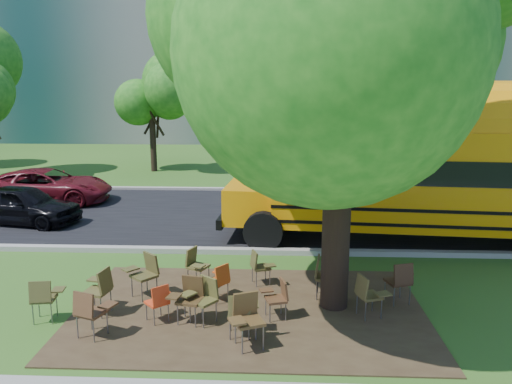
{
  "coord_description": "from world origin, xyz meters",
  "views": [
    {
      "loc": [
        1.54,
        -9.82,
        4.47
      ],
      "look_at": [
        0.91,
        4.47,
        1.39
      ],
      "focal_mm": 35.0,
      "sensor_mm": 36.0,
      "label": 1
    }
  ],
  "objects_px": {
    "chair_1": "(90,309)",
    "chair_12": "(324,273)",
    "chair_6": "(278,295)",
    "black_car": "(22,205)",
    "chair_0": "(44,296)",
    "school_bus": "(487,179)",
    "chair_4": "(241,311)",
    "chair_10": "(196,263)",
    "chair_14": "(259,265)",
    "chair_3": "(204,295)",
    "chair_8": "(100,286)",
    "chair_5": "(246,315)",
    "main_tree": "(344,6)",
    "chair_15": "(189,295)",
    "chair_2": "(159,299)",
    "chair_7": "(368,292)",
    "chair_13": "(401,278)",
    "bg_car_red": "(47,186)",
    "chair_9": "(145,271)",
    "chair_11": "(219,278)"
  },
  "relations": [
    {
      "from": "main_tree",
      "to": "chair_5",
      "type": "bearing_deg",
      "value": -134.95
    },
    {
      "from": "chair_4",
      "to": "chair_0",
      "type": "bearing_deg",
      "value": 169.58
    },
    {
      "from": "chair_12",
      "to": "chair_15",
      "type": "distance_m",
      "value": 2.9
    },
    {
      "from": "chair_8",
      "to": "chair_14",
      "type": "relative_size",
      "value": 1.19
    },
    {
      "from": "chair_12",
      "to": "chair_15",
      "type": "xyz_separation_m",
      "value": [
        -2.65,
        -1.19,
        -0.01
      ]
    },
    {
      "from": "chair_6",
      "to": "chair_10",
      "type": "xyz_separation_m",
      "value": [
        -1.86,
        1.57,
        0.04
      ]
    },
    {
      "from": "main_tree",
      "to": "chair_7",
      "type": "bearing_deg",
      "value": -40.07
    },
    {
      "from": "school_bus",
      "to": "bg_car_red",
      "type": "distance_m",
      "value": 15.36
    },
    {
      "from": "chair_6",
      "to": "chair_13",
      "type": "bearing_deg",
      "value": -89.73
    },
    {
      "from": "chair_8",
      "to": "chair_5",
      "type": "bearing_deg",
      "value": -99.94
    },
    {
      "from": "school_bus",
      "to": "main_tree",
      "type": "bearing_deg",
      "value": -132.16
    },
    {
      "from": "chair_2",
      "to": "chair_14",
      "type": "relative_size",
      "value": 0.96
    },
    {
      "from": "chair_1",
      "to": "chair_12",
      "type": "bearing_deg",
      "value": 44.36
    },
    {
      "from": "chair_6",
      "to": "black_car",
      "type": "distance_m",
      "value": 10.54
    },
    {
      "from": "chair_9",
      "to": "chair_7",
      "type": "bearing_deg",
      "value": -148.95
    },
    {
      "from": "chair_3",
      "to": "chair_10",
      "type": "bearing_deg",
      "value": -39.71
    },
    {
      "from": "chair_5",
      "to": "chair_14",
      "type": "bearing_deg",
      "value": -114.87
    },
    {
      "from": "chair_1",
      "to": "chair_4",
      "type": "distance_m",
      "value": 2.67
    },
    {
      "from": "chair_0",
      "to": "chair_3",
      "type": "relative_size",
      "value": 0.97
    },
    {
      "from": "chair_10",
      "to": "chair_15",
      "type": "height_order",
      "value": "chair_15"
    },
    {
      "from": "chair_0",
      "to": "chair_9",
      "type": "xyz_separation_m",
      "value": [
        1.63,
        1.23,
        0.06
      ]
    },
    {
      "from": "chair_3",
      "to": "chair_13",
      "type": "bearing_deg",
      "value": -130.0
    },
    {
      "from": "chair_8",
      "to": "bg_car_red",
      "type": "bearing_deg",
      "value": 40.87
    },
    {
      "from": "chair_3",
      "to": "chair_5",
      "type": "relative_size",
      "value": 0.93
    },
    {
      "from": "chair_7",
      "to": "school_bus",
      "type": "bearing_deg",
      "value": 120.48
    },
    {
      "from": "chair_11",
      "to": "chair_12",
      "type": "height_order",
      "value": "chair_12"
    },
    {
      "from": "chair_2",
      "to": "bg_car_red",
      "type": "bearing_deg",
      "value": 82.15
    },
    {
      "from": "chair_6",
      "to": "bg_car_red",
      "type": "distance_m",
      "value": 12.85
    },
    {
      "from": "chair_3",
      "to": "chair_4",
      "type": "relative_size",
      "value": 1.04
    },
    {
      "from": "chair_7",
      "to": "black_car",
      "type": "distance_m",
      "value": 11.92
    },
    {
      "from": "chair_8",
      "to": "chair_15",
      "type": "height_order",
      "value": "chair_8"
    },
    {
      "from": "chair_12",
      "to": "chair_0",
      "type": "bearing_deg",
      "value": -69.66
    },
    {
      "from": "black_car",
      "to": "chair_7",
      "type": "bearing_deg",
      "value": -111.55
    },
    {
      "from": "main_tree",
      "to": "chair_2",
      "type": "distance_m",
      "value": 6.43
    },
    {
      "from": "chair_3",
      "to": "chair_2",
      "type": "bearing_deg",
      "value": 39.8
    },
    {
      "from": "chair_5",
      "to": "chair_15",
      "type": "relative_size",
      "value": 1.06
    },
    {
      "from": "chair_5",
      "to": "chair_13",
      "type": "relative_size",
      "value": 1.04
    },
    {
      "from": "chair_0",
      "to": "chair_2",
      "type": "relative_size",
      "value": 1.12
    },
    {
      "from": "chair_5",
      "to": "chair_10",
      "type": "bearing_deg",
      "value": -86.18
    },
    {
      "from": "chair_4",
      "to": "chair_14",
      "type": "relative_size",
      "value": 1.06
    },
    {
      "from": "chair_2",
      "to": "chair_7",
      "type": "bearing_deg",
      "value": -37.52
    },
    {
      "from": "chair_0",
      "to": "school_bus",
      "type": "bearing_deg",
      "value": 19.16
    },
    {
      "from": "chair_1",
      "to": "chair_8",
      "type": "distance_m",
      "value": 0.98
    },
    {
      "from": "chair_0",
      "to": "chair_8",
      "type": "distance_m",
      "value": 1.02
    },
    {
      "from": "chair_2",
      "to": "chair_8",
      "type": "distance_m",
      "value": 1.28
    },
    {
      "from": "chair_10",
      "to": "chair_14",
      "type": "bearing_deg",
      "value": 115.46
    },
    {
      "from": "chair_14",
      "to": "chair_6",
      "type": "bearing_deg",
      "value": -5.12
    },
    {
      "from": "chair_5",
      "to": "chair_12",
      "type": "relative_size",
      "value": 1.04
    },
    {
      "from": "chair_9",
      "to": "chair_15",
      "type": "xyz_separation_m",
      "value": [
        1.14,
        -1.12,
        -0.03
      ]
    },
    {
      "from": "chair_8",
      "to": "chair_12",
      "type": "relative_size",
      "value": 1.04
    }
  ]
}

